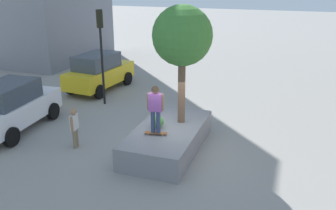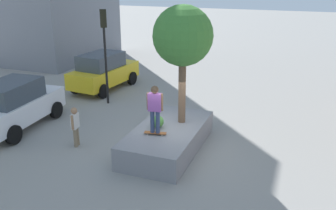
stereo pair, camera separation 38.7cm
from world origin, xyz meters
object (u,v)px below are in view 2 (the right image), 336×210
at_px(skateboarder, 155,106).
at_px(sedan_parked, 103,71).
at_px(traffic_light_corner, 105,41).
at_px(planter_ledge, 168,138).
at_px(plaza_tree, 183,37).
at_px(skateboard, 155,133).
at_px(police_car, 15,104).
at_px(bystander_watching, 75,124).

xyz_separation_m(skateboarder, sedan_parked, (6.61, 6.00, -0.88)).
bearing_deg(traffic_light_corner, skateboarder, -134.70).
bearing_deg(traffic_light_corner, sedan_parked, 34.49).
bearing_deg(planter_ledge, plaza_tree, -21.00).
xyz_separation_m(planter_ledge, skateboard, (-0.73, 0.21, 0.49)).
relative_size(planter_ledge, sedan_parked, 0.97).
relative_size(police_car, bystander_watching, 2.92).
xyz_separation_m(planter_ledge, police_car, (-0.43, 6.80, 0.63)).
relative_size(police_car, traffic_light_corner, 0.98).
relative_size(traffic_light_corner, bystander_watching, 2.97).
distance_m(skateboard, police_car, 6.60).
bearing_deg(skateboard, police_car, 87.42).
bearing_deg(skateboard, skateboarder, 0.00).
height_order(police_car, traffic_light_corner, traffic_light_corner).
bearing_deg(sedan_parked, plaza_tree, -128.37).
height_order(plaza_tree, skateboard, plaza_tree).
relative_size(sedan_parked, traffic_light_corner, 0.99).
height_order(plaza_tree, police_car, plaza_tree).
xyz_separation_m(police_car, bystander_watching, (-0.60, -3.42, -0.15)).
bearing_deg(traffic_light_corner, skateboard, -134.70).
xyz_separation_m(plaza_tree, skateboarder, (-1.47, 0.49, -2.21)).
height_order(skateboarder, traffic_light_corner, traffic_light_corner).
relative_size(skateboard, bystander_watching, 0.52).
relative_size(planter_ledge, bystander_watching, 2.88).
bearing_deg(sedan_parked, skateboarder, -137.77).
xyz_separation_m(skateboard, police_car, (0.30, 6.59, 0.14)).
xyz_separation_m(police_car, sedan_parked, (6.31, -0.60, 0.00)).
height_order(planter_ledge, sedan_parked, sedan_parked).
bearing_deg(traffic_light_corner, planter_ledge, -128.42).
distance_m(planter_ledge, police_car, 6.84).
height_order(plaza_tree, bystander_watching, plaza_tree).
bearing_deg(police_car, planter_ledge, -86.37).
xyz_separation_m(plaza_tree, sedan_parked, (5.14, 6.49, -3.09)).
bearing_deg(bystander_watching, skateboard, -84.60).
relative_size(skateboard, skateboarder, 0.47).
bearing_deg(planter_ledge, police_car, 93.63).
distance_m(plaza_tree, bystander_watching, 5.20).
height_order(police_car, bystander_watching, police_car).
relative_size(plaza_tree, bystander_watching, 2.80).
relative_size(sedan_parked, bystander_watching, 2.96).
bearing_deg(skateboarder, planter_ledge, -16.04).
distance_m(police_car, bystander_watching, 3.48).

